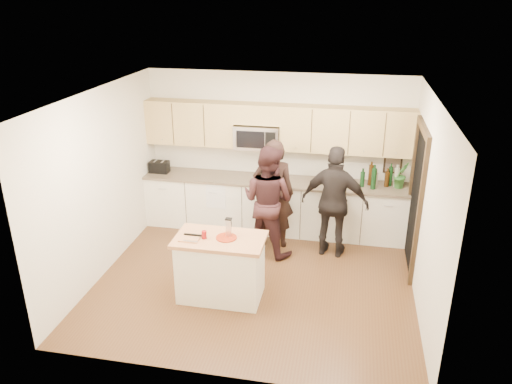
% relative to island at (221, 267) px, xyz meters
% --- Properties ---
extents(floor, '(4.50, 4.50, 0.00)m').
position_rel_island_xyz_m(floor, '(0.38, 0.49, -0.45)').
color(floor, '#52341C').
rests_on(floor, ground).
extents(room_shell, '(4.52, 4.02, 2.71)m').
position_rel_island_xyz_m(room_shell, '(0.38, 0.49, 1.28)').
color(room_shell, beige).
rests_on(room_shell, ground).
extents(back_cabinetry, '(4.50, 0.66, 0.94)m').
position_rel_island_xyz_m(back_cabinetry, '(0.38, 2.18, 0.02)').
color(back_cabinetry, white).
rests_on(back_cabinetry, ground).
extents(upper_cabinetry, '(4.50, 0.33, 0.75)m').
position_rel_island_xyz_m(upper_cabinetry, '(0.41, 2.33, 1.39)').
color(upper_cabinetry, tan).
rests_on(upper_cabinetry, ground).
extents(microwave, '(0.76, 0.41, 0.40)m').
position_rel_island_xyz_m(microwave, '(0.07, 2.29, 1.20)').
color(microwave, silver).
rests_on(microwave, ground).
extents(doorway, '(0.06, 1.25, 2.20)m').
position_rel_island_xyz_m(doorway, '(2.61, 1.39, 0.70)').
color(doorway, black).
rests_on(doorway, ground).
extents(framed_picture, '(0.30, 0.03, 0.38)m').
position_rel_island_xyz_m(framed_picture, '(2.33, 2.48, 0.83)').
color(framed_picture, black).
rests_on(framed_picture, ground).
extents(dish_towel, '(0.34, 0.60, 0.48)m').
position_rel_island_xyz_m(dish_towel, '(-0.57, 1.99, 0.35)').
color(dish_towel, white).
rests_on(dish_towel, ground).
extents(island, '(1.20, 0.70, 0.90)m').
position_rel_island_xyz_m(island, '(0.00, 0.00, 0.00)').
color(island, white).
rests_on(island, ground).
extents(red_plate, '(0.28, 0.28, 0.02)m').
position_rel_island_xyz_m(red_plate, '(0.09, 0.01, 0.45)').
color(red_plate, maroon).
rests_on(red_plate, island).
extents(box_grater, '(0.08, 0.07, 0.25)m').
position_rel_island_xyz_m(box_grater, '(0.11, 0.06, 0.59)').
color(box_grater, silver).
rests_on(box_grater, red_plate).
extents(drink_glass, '(0.07, 0.07, 0.11)m').
position_rel_island_xyz_m(drink_glass, '(-0.20, -0.05, 0.50)').
color(drink_glass, maroon).
rests_on(drink_glass, island).
extents(cutting_board, '(0.25, 0.16, 0.02)m').
position_rel_island_xyz_m(cutting_board, '(-0.38, -0.14, 0.45)').
color(cutting_board, '#B67B4C').
rests_on(cutting_board, island).
extents(tongs, '(0.28, 0.03, 0.02)m').
position_rel_island_xyz_m(tongs, '(-0.34, -0.02, 0.47)').
color(tongs, black).
rests_on(tongs, cutting_board).
extents(knife, '(0.20, 0.02, 0.01)m').
position_rel_island_xyz_m(knife, '(-0.34, -0.20, 0.46)').
color(knife, silver).
rests_on(knife, cutting_board).
extents(toaster, '(0.33, 0.20, 0.21)m').
position_rel_island_xyz_m(toaster, '(-1.67, 2.16, 0.59)').
color(toaster, black).
rests_on(toaster, back_cabinetry).
extents(bottle_cluster, '(0.63, 0.28, 0.41)m').
position_rel_island_xyz_m(bottle_cluster, '(2.13, 2.20, 0.67)').
color(bottle_cluster, black).
rests_on(bottle_cluster, back_cabinetry).
extents(orchid, '(0.31, 0.29, 0.45)m').
position_rel_island_xyz_m(orchid, '(2.45, 2.21, 0.71)').
color(orchid, '#34742E').
rests_on(orchid, back_cabinetry).
extents(woman_left, '(0.70, 0.49, 1.82)m').
position_rel_island_xyz_m(woman_left, '(0.45, 1.62, 0.45)').
color(woman_left, black).
rests_on(woman_left, ground).
extents(woman_center, '(1.04, 0.93, 1.78)m').
position_rel_island_xyz_m(woman_center, '(0.41, 1.37, 0.43)').
color(woman_center, black).
rests_on(woman_center, ground).
extents(woman_right, '(1.11, 0.60, 1.79)m').
position_rel_island_xyz_m(woman_right, '(1.44, 1.49, 0.44)').
color(woman_right, black).
rests_on(woman_right, ground).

